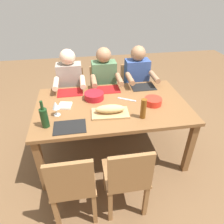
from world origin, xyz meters
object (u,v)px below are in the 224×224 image
object	(u,v)px
chair_near_left	(133,88)
serving_bowl_salad	(153,101)
diner_near_right	(71,85)
wine_bottle	(44,117)
bread_loaf	(110,109)
napkin_stack	(65,106)
cutting_board	(110,113)
wine_glass	(56,106)
chair_near_right	(72,93)
diner_near_center	(105,83)
serving_bowl_greens	(94,95)
chair_far_center	(127,177)
beer_bottle	(143,109)
chair_near_center	(103,90)
dining_table	(112,110)
chair_far_right	(73,184)
diner_near_left	(137,81)

from	to	relation	value
chair_near_left	serving_bowl_salad	world-z (taller)	chair_near_left
diner_near_right	wine_bottle	xyz separation A→B (m)	(0.23, 0.98, 0.15)
bread_loaf	napkin_stack	distance (m)	0.54
cutting_board	chair_near_left	bearing A→B (deg)	-117.16
wine_bottle	wine_glass	size ratio (longest dim) A/B	1.75
chair_near_right	bread_loaf	distance (m)	1.18
diner_near_center	serving_bowl_greens	xyz separation A→B (m)	(0.19, 0.51, 0.09)
chair_near_right	wine_bottle	size ratio (longest dim) A/B	2.93
chair_far_center	chair_near_left	distance (m)	1.77
beer_bottle	napkin_stack	xyz separation A→B (m)	(0.81, -0.35, -0.10)
diner_near_center	wine_glass	size ratio (longest dim) A/B	7.23
diner_near_center	wine_bottle	size ratio (longest dim) A/B	4.14
chair_near_center	cutting_board	bearing A→B (deg)	87.09
serving_bowl_salad	wine_glass	world-z (taller)	wine_glass
dining_table	wine_glass	size ratio (longest dim) A/B	10.63
chair_near_center	napkin_stack	bearing A→B (deg)	56.55
chair_near_center	dining_table	bearing A→B (deg)	90.00
chair_far_center	chair_near_right	xyz separation A→B (m)	(0.49, -1.70, 0.00)
chair_near_center	diner_near_right	size ratio (longest dim) A/B	0.71
cutting_board	chair_far_right	bearing A→B (deg)	56.34
chair_near_left	napkin_stack	distance (m)	1.34
beer_bottle	chair_far_center	bearing A→B (deg)	62.44
chair_far_center	diner_near_left	world-z (taller)	diner_near_left
chair_near_center	wine_bottle	bearing A→B (deg)	58.34
chair_near_right	chair_near_left	distance (m)	0.97
serving_bowl_greens	diner_near_center	bearing A→B (deg)	-110.97
serving_bowl_salad	serving_bowl_greens	size ratio (longest dim) A/B	0.86
diner_near_right	diner_near_left	xyz separation A→B (m)	(-0.97, 0.00, 0.00)
diner_near_left	bread_loaf	xyz separation A→B (m)	(0.54, 0.87, 0.11)
diner_near_right	wine_glass	xyz separation A→B (m)	(0.13, 0.79, 0.16)
wine_glass	chair_far_center	bearing A→B (deg)	130.71
cutting_board	napkin_stack	world-z (taller)	napkin_stack
chair_near_center	diner_near_center	distance (m)	0.28
chair_near_center	cutting_board	distance (m)	1.08
serving_bowl_salad	chair_near_left	bearing A→B (deg)	-90.88
serving_bowl_greens	diner_near_right	bearing A→B (deg)	-60.02
wine_bottle	chair_far_center	bearing A→B (deg)	143.30
cutting_board	wine_glass	bearing A→B (deg)	-7.28
bread_loaf	wine_glass	world-z (taller)	wine_glass
bread_loaf	dining_table	bearing A→B (deg)	-104.90
chair_near_left	diner_near_center	bearing A→B (deg)	20.73
diner_near_right	cutting_board	bearing A→B (deg)	116.50
bread_loaf	chair_far_center	bearing A→B (deg)	94.71
cutting_board	diner_near_right	bearing A→B (deg)	-63.50
chair_near_center	beer_bottle	world-z (taller)	beer_bottle
chair_near_left	diner_near_left	size ratio (longest dim) A/B	0.71
wine_bottle	napkin_stack	bearing A→B (deg)	-117.18
chair_near_right	beer_bottle	world-z (taller)	beer_bottle
chair_far_center	chair_far_right	xyz separation A→B (m)	(0.49, 0.00, 0.00)
diner_near_left	chair_near_right	bearing A→B (deg)	-10.72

